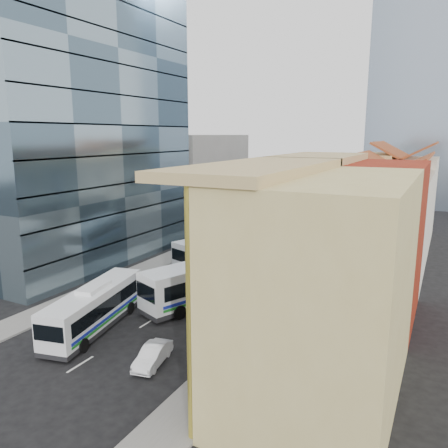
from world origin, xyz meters
The scene contains 14 objects.
ground centered at (0.00, 0.00, 0.00)m, with size 200.00×200.00×0.00m, color black.
sidewalk_right centered at (8.50, 22.00, 0.07)m, with size 3.00×90.00×0.15m, color slate.
sidewalk_left centered at (-8.50, 22.00, 0.07)m, with size 3.00×90.00×0.15m, color slate.
shophouse_tan centered at (14.00, 5.00, 6.00)m, with size 8.00×14.00×12.00m, color #D6C37B.
shophouse_red centered at (14.00, 17.00, 6.00)m, with size 8.00×10.00×12.00m, color maroon.
shophouse_cream_near centered at (14.00, 26.50, 5.00)m, with size 8.00×9.00×10.00m, color white.
shophouse_cream_mid centered at (14.00, 35.50, 5.00)m, with size 8.00×9.00×10.00m, color white.
shophouse_cream_far centered at (14.00, 46.00, 5.50)m, with size 8.00×12.00×11.00m, color white.
office_tower centered at (-17.00, 19.00, 15.00)m, with size 12.00×26.00×30.00m, color #3C505F.
office_block_far centered at (-16.00, 42.00, 7.00)m, with size 10.00×18.00×14.00m, color gray.
bus_left_near centered at (-2.82, 5.37, 1.68)m, with size 2.46×10.51×3.37m, color white, non-canonical shape.
bus_left_far centered at (-2.00, 23.80, 1.86)m, with size 2.72×11.60×3.72m, color white, non-canonical shape.
bus_right centered at (2.00, 13.82, 1.98)m, with size 2.89×12.32×3.95m, color white, non-canonical shape.
sedan_right centered at (4.01, 3.10, 0.60)m, with size 1.27×3.62×1.20m, color white.
Camera 1 is at (19.31, -17.00, 14.02)m, focal length 35.00 mm.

